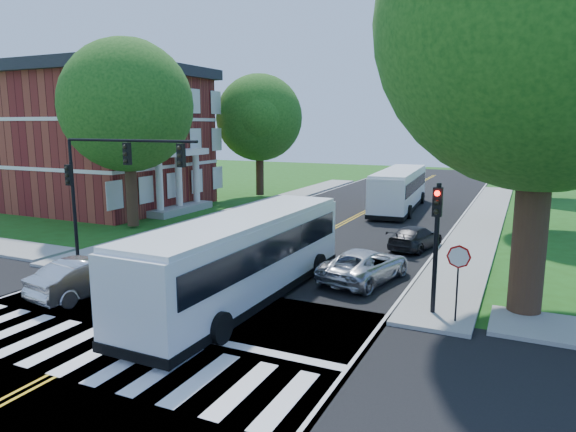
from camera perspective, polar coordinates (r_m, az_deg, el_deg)
The scene contains 24 objects.
ground at distance 16.41m, azimuth -19.29°, elevation -13.52°, with size 140.00×140.00×0.00m, color #214F13.
road at distance 31.21m, azimuth 4.33°, elevation -1.76°, with size 14.00×96.00×0.01m, color black.
cross_road at distance 16.41m, azimuth -19.29°, elevation -13.50°, with size 60.00×12.00×0.01m, color black.
center_line at distance 34.91m, azimuth 6.66°, elevation -0.51°, with size 0.36×70.00×0.01m, color gold.
edge_line_w at distance 37.57m, azimuth -3.22°, elevation 0.29°, with size 0.12×70.00×0.01m, color silver.
edge_line_e at distance 33.45m, azimuth 17.78°, elevation -1.41°, with size 0.12×70.00×0.01m, color silver.
crosswalk at distance 16.08m, azimuth -20.56°, elevation -14.03°, with size 12.60×3.00×0.01m, color silver.
stop_bar at distance 15.57m, azimuth -5.40°, elevation -14.22°, with size 6.60×0.40×0.01m, color silver.
sidewalk_nw at distance 40.87m, azimuth -3.09°, elevation 1.18°, with size 2.60×40.00×0.15m, color gray.
sidewalk_ne at distance 36.23m, azimuth 20.75°, elevation -0.62°, with size 2.60×40.00×0.15m, color gray.
tree_ne_big at distance 18.86m, azimuth 26.93°, elevation 18.85°, with size 10.80×10.80×14.91m.
tree_west_near at distance 33.19m, azimuth -17.47°, elevation 11.58°, with size 8.00×8.00×11.40m.
tree_west_far at distance 46.06m, azimuth -3.20°, elevation 10.83°, with size 7.60×7.60×10.67m.
tree_east_mid at distance 34.62m, azimuth 26.82°, elevation 11.44°, with size 8.40×8.40×11.93m.
tree_east_far at distance 50.62m, azimuth 27.43°, elevation 9.51°, with size 7.20×7.20×10.34m.
brick_building at distance 44.80m, azimuth -22.10°, elevation 8.12°, with size 20.00×13.00×10.80m.
signal_nw at distance 23.87m, azimuth -19.27°, elevation 4.65°, with size 7.15×0.46×5.66m.
signal_ne at distance 17.56m, azimuth 16.16°, elevation -1.64°, with size 0.30×0.46×4.40m.
stop_sign at distance 17.23m, azimuth 18.40°, elevation -5.17°, with size 0.76×0.08×2.53m.
bus_lead at distance 18.91m, azimuth -4.87°, elevation -4.47°, with size 3.08×12.17×3.14m.
bus_follow at distance 39.87m, azimuth 12.26°, elevation 2.98°, with size 3.44×11.93×3.05m.
hatchback at distance 21.02m, azimuth -21.23°, elevation -6.25°, with size 1.55×4.45×1.46m, color #AEB0B5.
suv at distance 21.58m, azimuth 8.56°, elevation -5.40°, with size 2.24×4.86×1.35m, color #B5B8BD.
dark_sedan at distance 27.60m, azimuth 13.96°, elevation -2.33°, with size 1.68×4.14×1.20m, color black.
Camera 1 is at (10.76, -10.59, 6.42)m, focal length 32.00 mm.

